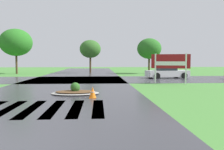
{
  "coord_description": "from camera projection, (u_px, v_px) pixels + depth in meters",
  "views": [
    {
      "loc": [
        2.27,
        -4.63,
        1.96
      ],
      "look_at": [
        3.13,
        9.85,
        1.02
      ],
      "focal_mm": 36.51,
      "sensor_mm": 36.0,
      "label": 1
    }
  ],
  "objects": [
    {
      "name": "estate_billboard",
      "position": [
        170.0,
        63.0,
        18.97
      ],
      "size": [
        3.02,
        1.13,
        2.51
      ],
      "rotation": [
        0.0,
        0.0,
        2.8
      ],
      "color": "white",
      "rests_on": "ground"
    },
    {
      "name": "car_dark_suv",
      "position": [
        167.0,
        72.0,
        25.08
      ],
      "size": [
        4.76,
        2.55,
        1.36
      ],
      "rotation": [
        0.0,
        0.0,
        0.13
      ],
      "color": "silver",
      "rests_on": "ground"
    },
    {
      "name": "crosswalk_stripes",
      "position": [
        43.0,
        108.0,
        9.25
      ],
      "size": [
        4.95,
        3.59,
        0.01
      ],
      "color": "white",
      "rests_on": "ground"
    },
    {
      "name": "asphalt_roadway",
      "position": [
        63.0,
        91.0,
        14.57
      ],
      "size": [
        9.58,
        80.0,
        0.01
      ],
      "primitive_type": "cube",
      "color": "#35353A",
      "rests_on": "ground"
    },
    {
      "name": "median_island",
      "position": [
        75.0,
        92.0,
        13.16
      ],
      "size": [
        2.76,
        1.7,
        0.68
      ],
      "color": "#9E9B93",
      "rests_on": "ground"
    },
    {
      "name": "traffic_cone",
      "position": [
        93.0,
        93.0,
        11.76
      ],
      "size": [
        0.38,
        0.38,
        0.59
      ],
      "color": "orange",
      "rests_on": "ground"
    },
    {
      "name": "asphalt_cross_road",
      "position": [
        76.0,
        79.0,
        23.09
      ],
      "size": [
        90.0,
        8.62,
        0.01
      ],
      "primitive_type": "cube",
      "color": "#35353A",
      "rests_on": "ground"
    },
    {
      "name": "background_treeline",
      "position": [
        37.0,
        45.0,
        32.93
      ],
      "size": [
        32.84,
        5.25,
        6.43
      ],
      "color": "#4C3823",
      "rests_on": "ground"
    }
  ]
}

